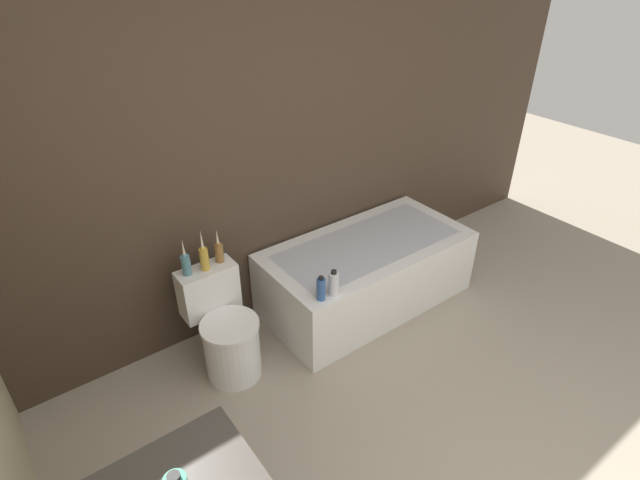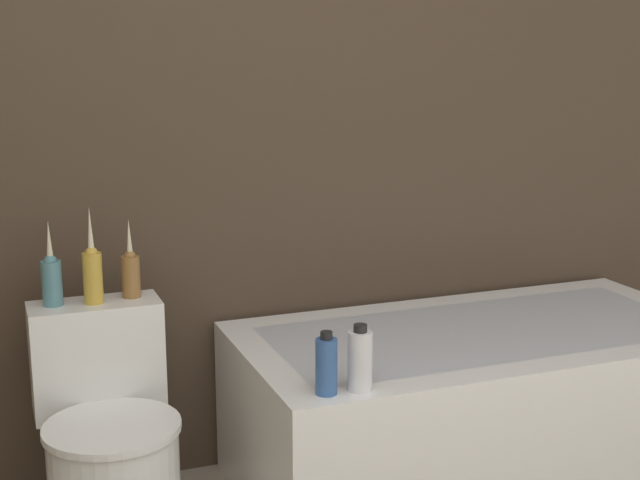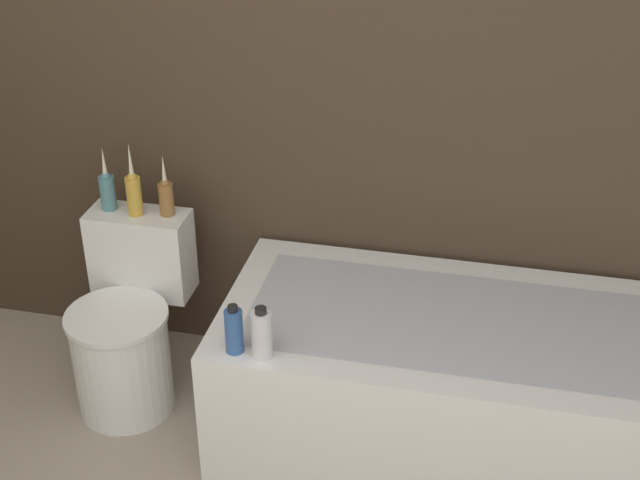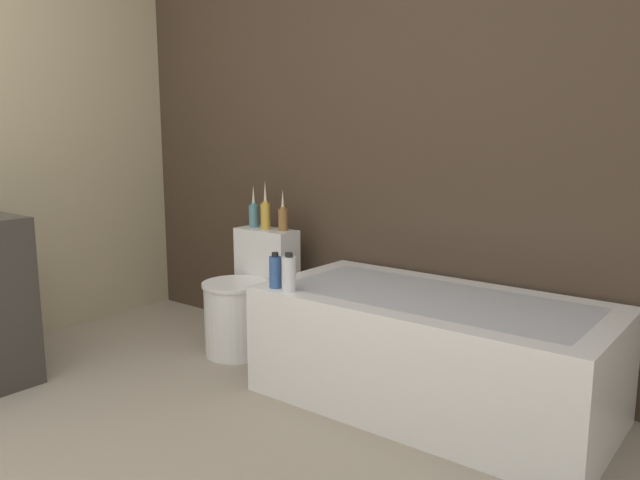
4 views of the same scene
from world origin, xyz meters
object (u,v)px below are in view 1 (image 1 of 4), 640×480
at_px(toilet, 226,332).
at_px(vase_silver, 204,257).
at_px(vase_gold, 186,263).
at_px(shampoo_bottle_short, 334,283).
at_px(vase_bronze, 219,251).
at_px(shampoo_bottle_tall, 321,289).
at_px(bathtub, 366,272).

relative_size(toilet, vase_silver, 2.42).
relative_size(toilet, vase_gold, 2.76).
distance_m(toilet, shampoo_bottle_short, 0.76).
distance_m(vase_silver, vase_bronze, 0.12).
distance_m(vase_silver, shampoo_bottle_short, 0.81).
height_order(shampoo_bottle_tall, shampoo_bottle_short, shampoo_bottle_short).
bearing_deg(vase_gold, bathtub, -8.90).
relative_size(toilet, shampoo_bottle_tall, 4.02).
bearing_deg(bathtub, vase_silver, 171.16).
xyz_separation_m(vase_bronze, shampoo_bottle_short, (0.50, -0.53, -0.16)).
xyz_separation_m(vase_gold, shampoo_bottle_short, (0.72, -0.53, -0.16)).
height_order(vase_gold, vase_bronze, vase_gold).
xyz_separation_m(bathtub, vase_silver, (-1.18, 0.18, 0.51)).
bearing_deg(bathtub, shampoo_bottle_tall, -154.63).
bearing_deg(vase_gold, vase_silver, -9.60).
relative_size(bathtub, shampoo_bottle_short, 8.66).
xyz_separation_m(bathtub, toilet, (-1.18, 0.00, 0.03)).
xyz_separation_m(vase_silver, shampoo_bottle_short, (0.61, -0.51, -0.17)).
bearing_deg(vase_bronze, toilet, -118.53).
distance_m(toilet, vase_silver, 0.51).
bearing_deg(vase_silver, shampoo_bottle_tall, -43.67).
distance_m(vase_bronze, shampoo_bottle_tall, 0.68).
bearing_deg(toilet, vase_bronze, 61.47).
xyz_separation_m(toilet, vase_silver, (-0.00, 0.18, 0.48)).
distance_m(bathtub, vase_bronze, 1.20).
distance_m(vase_gold, shampoo_bottle_short, 0.91).
xyz_separation_m(vase_gold, vase_bronze, (0.22, 0.01, -0.00)).
bearing_deg(shampoo_bottle_short, vase_bronze, 133.35).
relative_size(vase_gold, vase_bronze, 1.05).
height_order(bathtub, toilet, toilet).
bearing_deg(shampoo_bottle_short, shampoo_bottle_tall, 174.78).
bearing_deg(vase_bronze, bathtub, -11.03).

